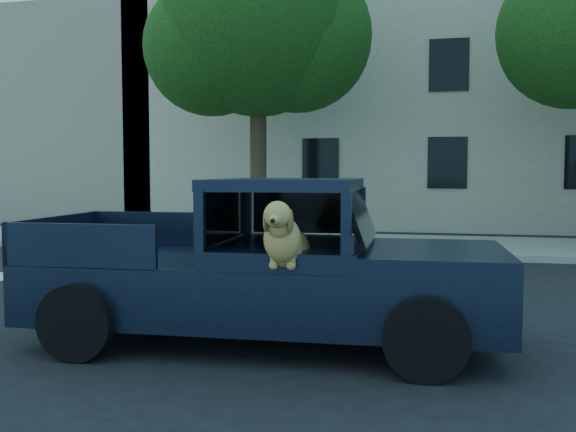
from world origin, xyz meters
name	(u,v)px	position (x,y,z in m)	size (l,w,h in m)	color
ground	(370,344)	(0.00, 0.00, 0.00)	(120.00, 120.00, 0.00)	black
far_sidewalk	(407,245)	(0.00, 9.20, 0.07)	(60.00, 4.00, 0.15)	gray
lane_stripes	(520,295)	(2.00, 3.40, 0.01)	(21.60, 0.14, 0.01)	silver
street_tree_left	(259,29)	(-3.97, 9.62, 5.71)	(6.00, 5.20, 8.60)	#332619
building_main	(507,97)	(3.00, 16.50, 4.50)	(26.00, 6.00, 9.00)	beige
building_left	(46,121)	(-15.00, 16.50, 4.00)	(12.00, 6.00, 8.00)	tan
pickup_truck	(258,288)	(-1.24, -0.23, 0.63)	(5.25, 2.71, 1.85)	black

